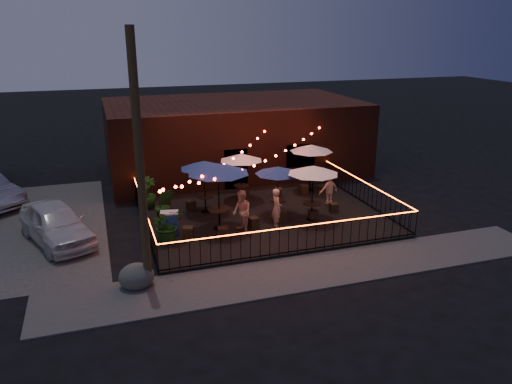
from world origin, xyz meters
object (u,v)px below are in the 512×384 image
at_px(cafe_table_3, 241,158).
at_px(boulder, 136,277).
at_px(cafe_table_1, 204,165).
at_px(utility_pole, 140,167).
at_px(cafe_table_4, 313,171).
at_px(cooler, 170,223).
at_px(cafe_table_5, 311,149).
at_px(cafe_table_0, 218,169).
at_px(cafe_table_2, 278,171).

height_order(cafe_table_3, boulder, cafe_table_3).
bearing_deg(cafe_table_1, boulder, -121.70).
xyz_separation_m(cafe_table_1, boulder, (-3.54, -5.73, -1.88)).
bearing_deg(cafe_table_1, utility_pole, -118.62).
height_order(cafe_table_1, cafe_table_4, cafe_table_4).
bearing_deg(cooler, cafe_table_1, 57.65).
relative_size(cafe_table_5, cooler, 2.83).
distance_m(cafe_table_0, cafe_table_4, 3.99).
distance_m(cafe_table_2, cooler, 5.05).
bearing_deg(cooler, boulder, -102.93).
xyz_separation_m(cafe_table_2, cooler, (-4.77, -0.61, -1.53)).
bearing_deg(cafe_table_3, cooler, -141.24).
distance_m(cafe_table_0, boulder, 5.62).
height_order(utility_pole, cafe_table_2, utility_pole).
distance_m(utility_pole, cafe_table_2, 7.74).
height_order(cafe_table_4, boulder, cafe_table_4).
xyz_separation_m(cafe_table_5, boulder, (-9.21, -7.12, -1.89)).
bearing_deg(boulder, cafe_table_0, 44.85).
relative_size(cafe_table_0, cafe_table_4, 1.21).
bearing_deg(boulder, cafe_table_1, 58.30).
distance_m(cafe_table_1, cafe_table_4, 4.70).
bearing_deg(cafe_table_2, cafe_table_3, 109.38).
bearing_deg(boulder, cafe_table_4, 24.01).
height_order(cafe_table_2, cooler, cafe_table_2).
bearing_deg(cooler, cafe_table_3, 49.75).
bearing_deg(cafe_table_3, utility_pole, -126.71).
height_order(utility_pole, boulder, utility_pole).
relative_size(cafe_table_4, cooler, 2.58).
relative_size(cafe_table_0, cafe_table_3, 1.29).
relative_size(cafe_table_0, cafe_table_5, 1.11).
height_order(cooler, boulder, cooler).
relative_size(cafe_table_2, cafe_table_5, 1.00).
distance_m(cafe_table_1, cafe_table_3, 2.30).
height_order(cafe_table_0, cafe_table_3, cafe_table_0).
xyz_separation_m(cafe_table_4, cooler, (-5.96, 0.34, -1.70)).
distance_m(cafe_table_0, cooler, 2.85).
height_order(cafe_table_3, cooler, cafe_table_3).
relative_size(utility_pole, cafe_table_3, 3.59).
relative_size(cafe_table_1, cooler, 2.81).
height_order(cafe_table_5, boulder, cafe_table_5).
height_order(cafe_table_1, boulder, cafe_table_1).
bearing_deg(cafe_table_4, boulder, -155.99).
distance_m(cafe_table_2, cafe_table_5, 3.93).
bearing_deg(cafe_table_5, cafe_table_3, -175.89).
bearing_deg(cooler, utility_pole, -97.69).
bearing_deg(cafe_table_3, cafe_table_2, -70.62).
relative_size(cafe_table_2, cafe_table_3, 1.17).
height_order(cafe_table_1, cafe_table_3, cafe_table_1).
height_order(cafe_table_0, cafe_table_4, cafe_table_0).
height_order(cafe_table_5, cooler, cafe_table_5).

